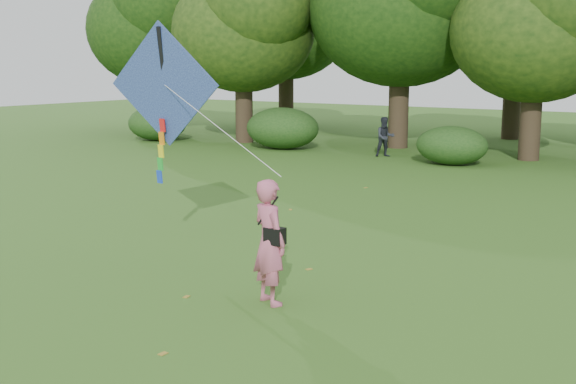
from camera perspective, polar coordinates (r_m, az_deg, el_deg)
The scene contains 7 objects.
ground at distance 10.58m, azimuth -0.91°, elevation -10.24°, with size 100.00×100.00×0.00m, color #265114.
man_kite_flyer at distance 11.11m, azimuth -1.47°, elevation -3.96°, with size 0.71×0.47×1.96m, color #C15B78.
bystander_left at distance 29.07m, azimuth 7.67°, elevation 4.34°, with size 0.77×0.60×1.59m, color #242730.
crossbody_bag at distance 10.99m, azimuth -1.06°, elevation -3.42°, with size 0.43×0.20×0.74m.
flying_kite at distance 14.35m, azimuth -9.75°, elevation 8.19°, with size 5.10×1.96×3.18m.
shrub_band at distance 26.68m, azimuth 19.80°, elevation 3.45°, with size 39.15×3.22×1.88m.
fallen_leaves at distance 12.64m, azimuth 11.03°, elevation -6.98°, with size 9.44×13.02×0.01m.
Camera 1 is at (5.65, -8.15, 3.68)m, focal length 45.00 mm.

